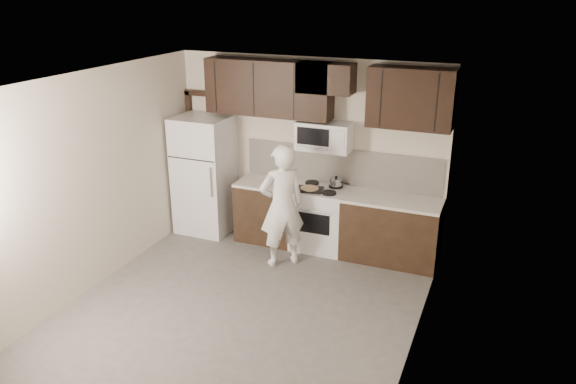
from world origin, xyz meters
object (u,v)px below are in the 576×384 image
Objects in this scene: refrigerator at (205,175)px; person at (282,206)px; stove at (320,218)px; microwave at (324,136)px.

person is (1.54, -0.63, -0.05)m from refrigerator.
microwave is at bearing 90.10° from stove.
person is at bearing -22.13° from refrigerator.
stove is 0.55× the size of person.
stove is 0.52× the size of refrigerator.
microwave is 2.00m from refrigerator.
refrigerator reaches higher than person.
refrigerator is 1.05× the size of person.
microwave is at bearing 5.15° from refrigerator.
stove is 0.84m from person.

